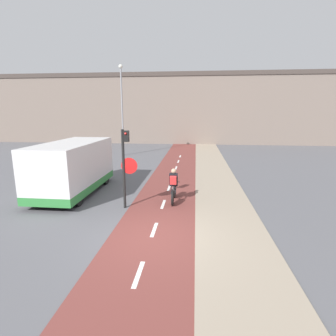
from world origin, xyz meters
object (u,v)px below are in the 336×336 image
(cyclist_near, at_px, (174,186))
(van, at_px, (73,168))
(traffic_light_pole, at_px, (125,160))
(street_lamp_far, at_px, (122,102))

(cyclist_near, height_order, van, van)
(cyclist_near, bearing_deg, traffic_light_pole, -153.62)
(van, bearing_deg, cyclist_near, -9.22)
(street_lamp_far, height_order, van, street_lamp_far)
(street_lamp_far, bearing_deg, van, -86.68)
(traffic_light_pole, relative_size, cyclist_near, 1.85)
(traffic_light_pole, xyz_separation_m, street_lamp_far, (-3.74, 13.12, 2.73))
(van, bearing_deg, traffic_light_pole, -29.37)
(street_lamp_far, distance_m, cyclist_near, 14.01)
(traffic_light_pole, xyz_separation_m, van, (-3.08, 1.74, -0.78))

